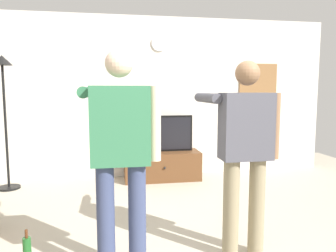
{
  "coord_description": "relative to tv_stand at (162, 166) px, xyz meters",
  "views": [
    {
      "loc": [
        -0.59,
        -2.52,
        1.48
      ],
      "look_at": [
        0.06,
        1.2,
        1.05
      ],
      "focal_mm": 34.2,
      "sensor_mm": 36.0,
      "label": 1
    }
  ],
  "objects": [
    {
      "name": "television",
      "position": [
        -0.0,
        0.05,
        0.53
      ],
      "size": [
        1.02,
        0.07,
        0.59
      ],
      "color": "black",
      "rests_on": "tv_stand"
    },
    {
      "name": "wall_clock",
      "position": [
        -0.0,
        0.29,
        2.02
      ],
      "size": [
        0.26,
        0.03,
        0.26
      ],
      "primitive_type": "cylinder",
      "rotation": [
        1.57,
        0.0,
        0.0
      ],
      "color": "white"
    },
    {
      "name": "floor_lamp",
      "position": [
        -2.35,
        -0.1,
        1.18
      ],
      "size": [
        0.32,
        0.32,
        1.97
      ],
      "color": "black",
      "rests_on": "ground_plane"
    },
    {
      "name": "person_standing_nearer_lamp",
      "position": [
        -0.74,
        -2.67,
        0.79
      ],
      "size": [
        0.63,
        0.78,
        1.78
      ],
      "color": "#384266",
      "rests_on": "ground_plane"
    },
    {
      "name": "framed_picture",
      "position": [
        1.79,
        0.3,
        1.45
      ],
      "size": [
        0.7,
        0.04,
        0.53
      ],
      "primitive_type": "cube",
      "color": "olive"
    },
    {
      "name": "person_standing_nearer_couch",
      "position": [
        0.33,
        -2.53,
        0.75
      ],
      "size": [
        0.62,
        0.78,
        1.72
      ],
      "color": "gray",
      "rests_on": "ground_plane"
    },
    {
      "name": "back_wall",
      "position": [
        -0.21,
        0.35,
        1.12
      ],
      "size": [
        6.4,
        0.1,
        2.7
      ],
      "primitive_type": "cube",
      "color": "silver",
      "rests_on": "ground_plane"
    },
    {
      "name": "tv_stand",
      "position": [
        0.0,
        0.0,
        0.0
      ],
      "size": [
        1.24,
        0.53,
        0.46
      ],
      "color": "brown",
      "rests_on": "ground_plane"
    }
  ]
}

